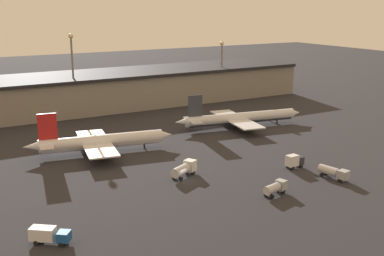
{
  "coord_description": "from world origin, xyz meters",
  "views": [
    {
      "loc": [
        -50.51,
        -91.27,
        39.67
      ],
      "look_at": [
        13.73,
        21.26,
        6.0
      ],
      "focal_mm": 45.0,
      "sensor_mm": 36.0,
      "label": 1
    }
  ],
  "objects_px": {
    "service_vehicle_2": "(49,235)",
    "service_vehicle_3": "(333,172)",
    "service_vehicle_1": "(294,161)",
    "airplane_0": "(101,142)",
    "airplane_1": "(240,118)",
    "service_vehicle_4": "(275,188)",
    "service_vehicle_0": "(184,169)"
  },
  "relations": [
    {
      "from": "service_vehicle_1",
      "to": "service_vehicle_0",
      "type": "bearing_deg",
      "value": 160.02
    },
    {
      "from": "airplane_0",
      "to": "service_vehicle_0",
      "type": "height_order",
      "value": "airplane_0"
    },
    {
      "from": "airplane_0",
      "to": "service_vehicle_3",
      "type": "distance_m",
      "value": 61.28
    },
    {
      "from": "service_vehicle_2",
      "to": "service_vehicle_3",
      "type": "distance_m",
      "value": 65.25
    },
    {
      "from": "service_vehicle_3",
      "to": "airplane_0",
      "type": "bearing_deg",
      "value": -150.3
    },
    {
      "from": "service_vehicle_1",
      "to": "service_vehicle_4",
      "type": "distance_m",
      "value": 18.91
    },
    {
      "from": "service_vehicle_2",
      "to": "service_vehicle_3",
      "type": "relative_size",
      "value": 0.88
    },
    {
      "from": "service_vehicle_3",
      "to": "service_vehicle_4",
      "type": "height_order",
      "value": "service_vehicle_4"
    },
    {
      "from": "airplane_1",
      "to": "service_vehicle_2",
      "type": "xyz_separation_m",
      "value": [
        -74.34,
        -49.36,
        -1.33
      ]
    },
    {
      "from": "service_vehicle_0",
      "to": "service_vehicle_1",
      "type": "relative_size",
      "value": 1.68
    },
    {
      "from": "service_vehicle_2",
      "to": "service_vehicle_4",
      "type": "bearing_deg",
      "value": 34.68
    },
    {
      "from": "airplane_0",
      "to": "service_vehicle_4",
      "type": "distance_m",
      "value": 52.15
    },
    {
      "from": "service_vehicle_2",
      "to": "service_vehicle_3",
      "type": "xyz_separation_m",
      "value": [
        65.24,
        -1.23,
        -0.03
      ]
    },
    {
      "from": "airplane_1",
      "to": "service_vehicle_4",
      "type": "height_order",
      "value": "airplane_1"
    },
    {
      "from": "service_vehicle_0",
      "to": "service_vehicle_4",
      "type": "xyz_separation_m",
      "value": [
        11.43,
        -19.49,
        -0.25
      ]
    },
    {
      "from": "airplane_0",
      "to": "airplane_1",
      "type": "bearing_deg",
      "value": 14.88
    },
    {
      "from": "service_vehicle_2",
      "to": "service_vehicle_4",
      "type": "distance_m",
      "value": 47.26
    },
    {
      "from": "service_vehicle_0",
      "to": "airplane_1",
      "type": "bearing_deg",
      "value": 12.56
    },
    {
      "from": "service_vehicle_2",
      "to": "service_vehicle_0",
      "type": "bearing_deg",
      "value": 63.14
    },
    {
      "from": "airplane_0",
      "to": "airplane_1",
      "type": "relative_size",
      "value": 0.9
    },
    {
      "from": "service_vehicle_1",
      "to": "service_vehicle_4",
      "type": "bearing_deg",
      "value": -146.21
    },
    {
      "from": "airplane_0",
      "to": "airplane_1",
      "type": "distance_m",
      "value": 49.56
    },
    {
      "from": "airplane_0",
      "to": "service_vehicle_2",
      "type": "distance_m",
      "value": 51.45
    },
    {
      "from": "service_vehicle_3",
      "to": "service_vehicle_4",
      "type": "bearing_deg",
      "value": -98.31
    },
    {
      "from": "service_vehicle_0",
      "to": "service_vehicle_4",
      "type": "relative_size",
      "value": 1.25
    },
    {
      "from": "service_vehicle_4",
      "to": "service_vehicle_2",
      "type": "bearing_deg",
      "value": 163.25
    },
    {
      "from": "airplane_0",
      "to": "service_vehicle_0",
      "type": "distance_m",
      "value": 29.72
    },
    {
      "from": "airplane_0",
      "to": "service_vehicle_4",
      "type": "bearing_deg",
      "value": -54.98
    },
    {
      "from": "airplane_1",
      "to": "service_vehicle_1",
      "type": "bearing_deg",
      "value": -96.75
    },
    {
      "from": "service_vehicle_1",
      "to": "airplane_0",
      "type": "bearing_deg",
      "value": 133.38
    },
    {
      "from": "airplane_0",
      "to": "service_vehicle_4",
      "type": "relative_size",
      "value": 6.41
    },
    {
      "from": "service_vehicle_1",
      "to": "airplane_1",
      "type": "bearing_deg",
      "value": 70.66
    }
  ]
}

